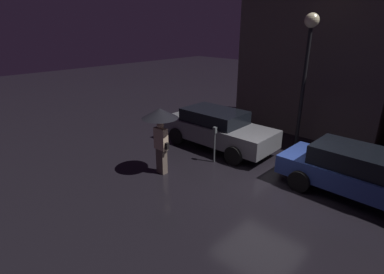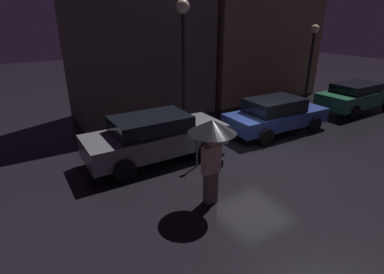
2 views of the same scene
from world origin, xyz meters
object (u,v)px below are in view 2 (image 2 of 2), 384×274
Objects in this scene: street_lamp_near at (183,34)px; street_lamp_far at (312,50)px; parked_car_blue at (276,115)px; parked_car_green at (357,96)px; parking_meter at (197,143)px; pedestrian_with_umbrella at (212,138)px; parked_car_grey at (155,136)px.

street_lamp_near is 1.24× the size of street_lamp_far.
street_lamp_near is at bearing 141.28° from parked_car_blue.
parked_car_green is 1.13× the size of street_lamp_far.
street_lamp_near reaches higher than parked_car_green.
parked_car_green reaches higher than parking_meter.
parked_car_green is 0.91× the size of street_lamp_near.
parked_car_green is 10.36m from parking_meter.
pedestrian_with_umbrella is 2.22m from parking_meter.
street_lamp_near is at bearing 66.73° from parking_meter.
parked_car_green is at bearing -165.63° from pedestrian_with_umbrella.
street_lamp_far is (-1.17, 2.16, 2.12)m from parked_car_green.
pedestrian_with_umbrella is at bearing -152.15° from street_lamp_far.
parked_car_blue is 3.30× the size of parking_meter.
parked_car_green is at bearing 2.56° from parked_car_blue.
parking_meter is (0.86, -1.20, 0.01)m from parked_car_grey.
parking_meter is at bearing -54.89° from parked_car_grey.
street_lamp_near is at bearing 43.22° from parked_car_grey.
parking_meter is 9.93m from street_lamp_far.
parked_car_grey is at bearing 178.53° from parked_car_green.
parked_car_grey is at bearing 125.76° from parking_meter.
parking_meter is at bearing -166.22° from parked_car_blue.
parked_car_blue reaches higher than parking_meter.
parked_car_blue is at bearing -152.03° from pedestrian_with_umbrella.
parked_car_green is (5.85, 0.17, 0.01)m from parked_car_blue.
pedestrian_with_umbrella is at bearing -111.61° from parking_meter.
street_lamp_near is (1.49, 3.46, 3.02)m from parking_meter.
street_lamp_near reaches higher than parked_car_grey.
parking_meter is 4.83m from street_lamp_near.
pedestrian_with_umbrella is at bearing -112.69° from street_lamp_near.
parked_car_grey is 1.48m from parking_meter.
parking_meter is 0.32× the size of street_lamp_far.
parked_car_grey is 5.31m from parked_car_blue.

